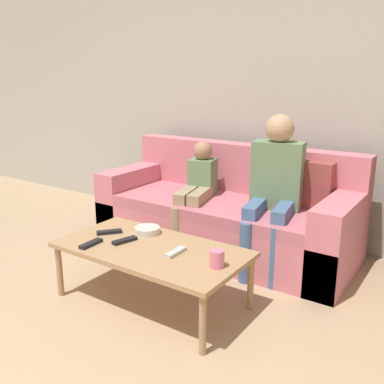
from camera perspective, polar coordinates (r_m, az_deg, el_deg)
The scene contains 11 objects.
wall_back at distance 3.94m, azimuth 8.90°, elevation 13.15°, with size 12.00×0.06×2.60m.
couch at distance 3.61m, azimuth 4.58°, elevation -3.15°, with size 2.14×0.84×0.86m.
coffee_table at distance 2.75m, azimuth -5.43°, elevation -7.94°, with size 1.21×0.64×0.38m.
person_adult at distance 3.25m, azimuth 11.01°, elevation 1.58°, with size 0.44×0.64×1.16m.
person_child at distance 3.53m, azimuth 0.60°, elevation 0.23°, with size 0.34×0.62×0.90m.
cup_near at distance 2.44m, azimuth 3.37°, elevation -8.87°, with size 0.08×0.08×0.10m.
tv_remote_0 at distance 2.83m, azimuth -13.32°, elevation -6.72°, with size 0.06×0.17×0.02m.
tv_remote_1 at distance 2.63m, azimuth -2.19°, elevation -8.01°, with size 0.05×0.17×0.02m.
tv_remote_2 at distance 3.00m, azimuth -10.97°, elevation -5.25°, with size 0.14×0.16×0.02m.
tv_remote_3 at distance 2.84m, azimuth -8.96°, elevation -6.40°, with size 0.09×0.18×0.02m.
snack_bowl at distance 2.96m, azimuth -5.99°, elevation -5.09°, with size 0.17×0.17×0.05m.
Camera 1 is at (1.69, -0.59, 1.43)m, focal length 40.00 mm.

